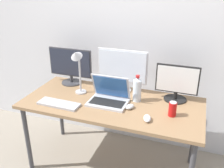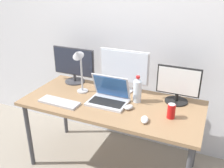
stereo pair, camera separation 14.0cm
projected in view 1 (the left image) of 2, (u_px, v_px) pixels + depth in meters
name	position (u px, v px, depth m)	size (l,w,h in m)	color
ground_plane	(112.00, 165.00, 2.60)	(16.00, 16.00, 0.00)	gray
wall_back	(131.00, 29.00, 2.59)	(7.00, 0.08, 2.60)	silver
work_desk	(112.00, 108.00, 2.33)	(1.65, 0.75, 0.74)	#424247
monitor_left	(70.00, 65.00, 2.63)	(0.48, 0.22, 0.38)	#38383D
monitor_center	(122.00, 69.00, 2.44)	(0.50, 0.19, 0.42)	silver
monitor_right	(177.00, 83.00, 2.28)	(0.39, 0.21, 0.34)	black
laptop_silver	(109.00, 96.00, 2.28)	(0.35, 0.26, 0.26)	silver
keyboard_main	(59.00, 104.00, 2.25)	(0.39, 0.13, 0.02)	#B2B2B7
mouse_by_keyboard	(130.00, 107.00, 2.18)	(0.06, 0.09, 0.04)	silver
mouse_by_laptop	(147.00, 118.00, 2.01)	(0.06, 0.11, 0.04)	silver
water_bottle	(137.00, 89.00, 2.28)	(0.08, 0.08, 0.25)	silver
soda_can_near_keyboard	(173.00, 109.00, 2.06)	(0.07, 0.07, 0.13)	red
desk_lamp	(77.00, 64.00, 2.33)	(0.11, 0.18, 0.47)	#B7B7BC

